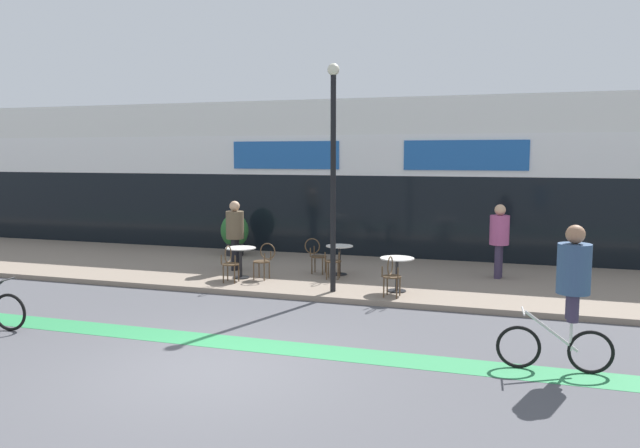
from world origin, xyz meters
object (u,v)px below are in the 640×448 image
object	(u,v)px
cafe_chair_0_near	(230,261)
bistro_table_1	(339,254)
cafe_chair_1_near	(333,258)
pedestrian_near_end	(499,234)
lamp_post	(333,161)
pedestrian_far_end	(235,229)
cafe_chair_0_side	(264,258)
bistro_table_2	(397,267)
cafe_chair_1_side	(316,253)
bistro_table_0	(241,256)
planter_pot	(235,233)
cyclist_1	(570,284)
cafe_chair_2_near	(391,273)

from	to	relation	value
cafe_chair_0_near	bistro_table_1	bearing A→B (deg)	-56.20
cafe_chair_1_near	pedestrian_near_end	bearing A→B (deg)	-77.48
lamp_post	pedestrian_far_end	xyz separation A→B (m)	(-3.19, 1.70, -1.79)
cafe_chair_0_side	pedestrian_near_end	world-z (taller)	pedestrian_near_end
pedestrian_far_end	pedestrian_near_end	bearing A→B (deg)	3.08
bistro_table_2	cafe_chair_1_side	world-z (taller)	cafe_chair_1_side
bistro_table_0	lamp_post	xyz separation A→B (m)	(2.59, -0.76, 2.33)
cafe_chair_1_near	planter_pot	bearing A→B (deg)	48.23
bistro_table_2	pedestrian_far_end	world-z (taller)	pedestrian_far_end
pedestrian_far_end	cafe_chair_0_side	bearing A→B (deg)	-43.06
cyclist_1	cafe_chair_0_side	bearing A→B (deg)	-37.01
bistro_table_0	cyclist_1	distance (m)	8.43
cafe_chair_1_side	bistro_table_2	bearing A→B (deg)	-33.96
lamp_post	pedestrian_far_end	size ratio (longest dim) A/B	2.72
cafe_chair_0_side	lamp_post	bearing A→B (deg)	162.35
cafe_chair_0_near	planter_pot	size ratio (longest dim) A/B	0.72
bistro_table_0	pedestrian_far_end	xyz separation A→B (m)	(-0.60, 0.93, 0.54)
cafe_chair_2_near	pedestrian_far_end	size ratio (longest dim) A/B	0.50
cafe_chair_0_near	cafe_chair_0_side	world-z (taller)	same
cafe_chair_1_side	pedestrian_far_end	size ratio (longest dim) A/B	0.50
cafe_chair_1_near	bistro_table_0	bearing A→B (deg)	95.34
cafe_chair_1_side	cyclist_1	bearing A→B (deg)	-46.46
cafe_chair_0_side	bistro_table_1	bearing A→B (deg)	-140.36
planter_pot	pedestrian_near_end	distance (m)	7.78
cafe_chair_1_side	planter_pot	world-z (taller)	planter_pot
bistro_table_0	pedestrian_near_end	world-z (taller)	pedestrian_near_end
bistro_table_2	pedestrian_near_end	xyz separation A→B (m)	(2.08, 2.26, 0.54)
bistro_table_0	bistro_table_2	world-z (taller)	bistro_table_2
bistro_table_1	cafe_chair_2_near	distance (m)	2.72
bistro_table_0	cafe_chair_1_side	xyz separation A→B (m)	(1.57, 1.14, -0.02)
cafe_chair_0_near	pedestrian_near_end	xyz separation A→B (m)	(6.02, 2.56, 0.56)
planter_pot	cyclist_1	xyz separation A→B (m)	(8.86, -7.44, 0.50)
cafe_chair_1_near	cafe_chair_0_side	bearing A→B (deg)	100.43
cafe_chair_2_near	cafe_chair_1_near	bearing A→B (deg)	53.05
bistro_table_0	cafe_chair_0_near	distance (m)	0.63
pedestrian_near_end	cafe_chair_2_near	bearing A→B (deg)	-115.95
cafe_chair_2_near	lamp_post	distance (m)	2.72
bistro_table_2	pedestrian_near_end	world-z (taller)	pedestrian_near_end
cafe_chair_1_side	pedestrian_far_end	world-z (taller)	pedestrian_far_end
bistro_table_2	cafe_chair_2_near	world-z (taller)	cafe_chair_2_near
lamp_post	pedestrian_near_end	distance (m)	4.72
bistro_table_1	lamp_post	bearing A→B (deg)	-78.09
cafe_chair_1_side	planter_pot	bearing A→B (deg)	146.20
cafe_chair_0_near	planter_pot	distance (m)	4.09
cafe_chair_0_near	cafe_chair_1_side	distance (m)	2.35
cafe_chair_2_near	cafe_chair_1_side	bearing A→B (deg)	51.88
bistro_table_2	pedestrian_near_end	distance (m)	3.12
bistro_table_2	cafe_chair_2_near	xyz separation A→B (m)	(-0.00, -0.63, -0.03)
planter_pot	cyclist_1	world-z (taller)	cyclist_1
planter_pot	cafe_chair_0_side	bearing A→B (deg)	-53.77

